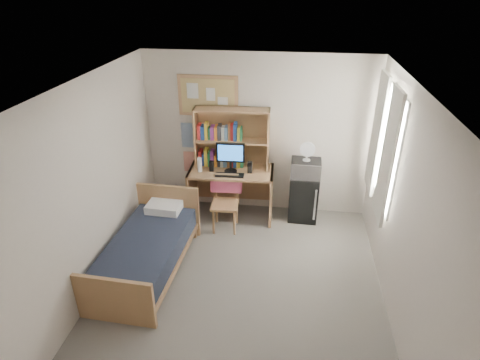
# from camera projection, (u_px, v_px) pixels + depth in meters

# --- Properties ---
(floor) EXTENTS (3.60, 4.20, 0.02)m
(floor) POSITION_uv_depth(u_px,v_px,m) (240.00, 290.00, 5.14)
(floor) COLOR slate
(floor) RESTS_ON ground
(ceiling) EXTENTS (3.60, 4.20, 0.02)m
(ceiling) POSITION_uv_depth(u_px,v_px,m) (239.00, 87.00, 3.95)
(ceiling) COLOR white
(ceiling) RESTS_ON wall_back
(wall_back) EXTENTS (3.60, 0.04, 2.60)m
(wall_back) POSITION_uv_depth(u_px,v_px,m) (258.00, 136.00, 6.39)
(wall_back) COLOR beige
(wall_back) RESTS_ON floor
(wall_front) EXTENTS (3.60, 0.04, 2.60)m
(wall_front) POSITION_uv_depth(u_px,v_px,m) (197.00, 358.00, 2.69)
(wall_front) COLOR beige
(wall_front) RESTS_ON floor
(wall_left) EXTENTS (0.04, 4.20, 2.60)m
(wall_left) POSITION_uv_depth(u_px,v_px,m) (90.00, 191.00, 4.76)
(wall_left) COLOR beige
(wall_left) RESTS_ON floor
(wall_right) EXTENTS (0.04, 4.20, 2.60)m
(wall_right) POSITION_uv_depth(u_px,v_px,m) (404.00, 213.00, 4.32)
(wall_right) COLOR beige
(wall_right) RESTS_ON floor
(window_unit) EXTENTS (0.10, 1.40, 1.70)m
(window_unit) POSITION_uv_depth(u_px,v_px,m) (384.00, 145.00, 5.25)
(window_unit) COLOR white
(window_unit) RESTS_ON wall_right
(curtain_left) EXTENTS (0.04, 0.55, 1.70)m
(curtain_left) POSITION_uv_depth(u_px,v_px,m) (387.00, 157.00, 4.90)
(curtain_left) COLOR silver
(curtain_left) RESTS_ON wall_right
(curtain_right) EXTENTS (0.04, 0.55, 1.70)m
(curtain_right) POSITION_uv_depth(u_px,v_px,m) (377.00, 134.00, 5.61)
(curtain_right) COLOR silver
(curtain_right) RESTS_ON wall_right
(bulletin_board) EXTENTS (0.94, 0.03, 0.64)m
(bulletin_board) POSITION_uv_depth(u_px,v_px,m) (208.00, 96.00, 6.19)
(bulletin_board) COLOR tan
(bulletin_board) RESTS_ON wall_back
(poster_wave) EXTENTS (0.30, 0.01, 0.42)m
(poster_wave) POSITION_uv_depth(u_px,v_px,m) (190.00, 135.00, 6.54)
(poster_wave) COLOR #214B87
(poster_wave) RESTS_ON wall_back
(poster_japan) EXTENTS (0.28, 0.01, 0.36)m
(poster_japan) POSITION_uv_depth(u_px,v_px,m) (192.00, 162.00, 6.75)
(poster_japan) COLOR #BD3821
(poster_japan) RESTS_ON wall_back
(desk) EXTENTS (1.36, 0.72, 0.83)m
(desk) POSITION_uv_depth(u_px,v_px,m) (231.00, 193.00, 6.53)
(desk) COLOR tan
(desk) RESTS_ON floor
(desk_chair) EXTENTS (0.46, 0.46, 0.88)m
(desk_chair) POSITION_uv_depth(u_px,v_px,m) (225.00, 204.00, 6.17)
(desk_chair) COLOR #AC7E51
(desk_chair) RESTS_ON floor
(mini_fridge) EXTENTS (0.46, 0.46, 0.77)m
(mini_fridge) POSITION_uv_depth(u_px,v_px,m) (303.00, 197.00, 6.48)
(mini_fridge) COLOR black
(mini_fridge) RESTS_ON floor
(bed) EXTENTS (0.99, 1.85, 0.50)m
(bed) POSITION_uv_depth(u_px,v_px,m) (147.00, 255.00, 5.35)
(bed) COLOR black
(bed) RESTS_ON floor
(hutch) EXTENTS (1.17, 0.34, 0.95)m
(hutch) POSITION_uv_depth(u_px,v_px,m) (232.00, 138.00, 6.25)
(hutch) COLOR tan
(hutch) RESTS_ON desk
(monitor) EXTENTS (0.44, 0.05, 0.47)m
(monitor) POSITION_uv_depth(u_px,v_px,m) (231.00, 158.00, 6.18)
(monitor) COLOR black
(monitor) RESTS_ON desk
(keyboard) EXTENTS (0.45, 0.16, 0.02)m
(keyboard) POSITION_uv_depth(u_px,v_px,m) (230.00, 175.00, 6.16)
(keyboard) COLOR black
(keyboard) RESTS_ON desk
(speaker_left) EXTENTS (0.07, 0.07, 0.16)m
(speaker_left) POSITION_uv_depth(u_px,v_px,m) (212.00, 166.00, 6.27)
(speaker_left) COLOR black
(speaker_left) RESTS_ON desk
(speaker_right) EXTENTS (0.08, 0.08, 0.18)m
(speaker_right) POSITION_uv_depth(u_px,v_px,m) (250.00, 167.00, 6.22)
(speaker_right) COLOR black
(speaker_right) RESTS_ON desk
(water_bottle) EXTENTS (0.07, 0.07, 0.23)m
(water_bottle) POSITION_uv_depth(u_px,v_px,m) (200.00, 165.00, 6.24)
(water_bottle) COLOR white
(water_bottle) RESTS_ON desk
(hoodie) EXTENTS (0.49, 0.17, 0.23)m
(hoodie) POSITION_uv_depth(u_px,v_px,m) (226.00, 184.00, 6.24)
(hoodie) COLOR #D85279
(hoodie) RESTS_ON desk_chair
(microwave) EXTENTS (0.46, 0.36, 0.27)m
(microwave) POSITION_uv_depth(u_px,v_px,m) (306.00, 168.00, 6.23)
(microwave) COLOR #B4B4B9
(microwave) RESTS_ON mini_fridge
(desk_fan) EXTENTS (0.23, 0.23, 0.29)m
(desk_fan) POSITION_uv_depth(u_px,v_px,m) (307.00, 152.00, 6.10)
(desk_fan) COLOR white
(desk_fan) RESTS_ON microwave
(pillow) EXTENTS (0.50, 0.36, 0.12)m
(pillow) POSITION_uv_depth(u_px,v_px,m) (164.00, 207.00, 5.87)
(pillow) COLOR white
(pillow) RESTS_ON bed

